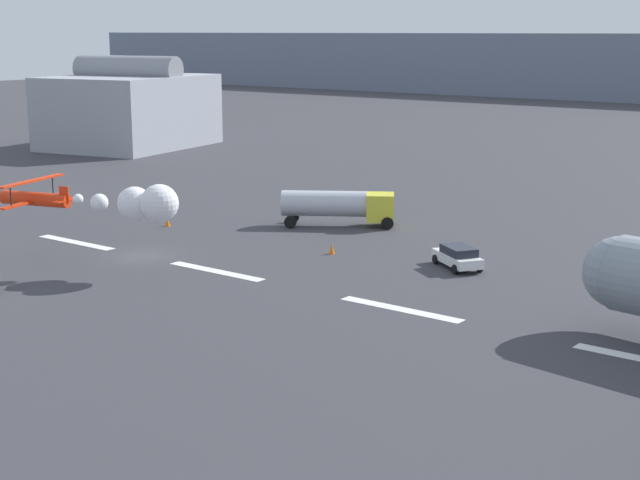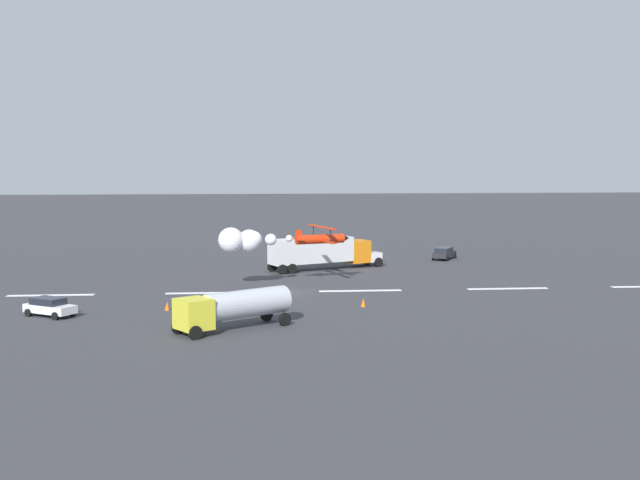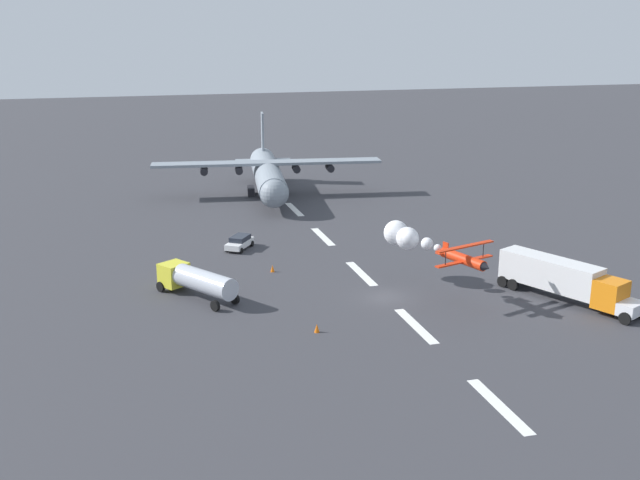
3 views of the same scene
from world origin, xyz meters
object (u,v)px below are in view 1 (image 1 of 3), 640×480
(stunt_biplane_red, at_px, (125,202))
(airport_staff_sedan, at_px, (458,256))
(traffic_cone_far, at_px, (332,249))
(traffic_cone_near, at_px, (167,222))
(fuel_tanker_truck, at_px, (340,205))

(stunt_biplane_red, height_order, airport_staff_sedan, stunt_biplane_red)
(airport_staff_sedan, relative_size, traffic_cone_far, 6.13)
(traffic_cone_far, bearing_deg, traffic_cone_near, -179.30)
(fuel_tanker_truck, height_order, airport_staff_sedan, fuel_tanker_truck)
(stunt_biplane_red, xyz_separation_m, fuel_tanker_truck, (1.99, 20.86, -2.94))
(stunt_biplane_red, relative_size, traffic_cone_far, 18.09)
(stunt_biplane_red, bearing_deg, traffic_cone_near, 126.75)
(stunt_biplane_red, distance_m, traffic_cone_near, 15.78)
(fuel_tanker_truck, bearing_deg, traffic_cone_far, -56.56)
(stunt_biplane_red, xyz_separation_m, traffic_cone_far, (7.60, 12.37, -4.31))
(fuel_tanker_truck, xyz_separation_m, traffic_cone_near, (-11.08, -8.70, -1.37))
(stunt_biplane_red, bearing_deg, traffic_cone_far, 58.42)
(traffic_cone_near, xyz_separation_m, traffic_cone_far, (16.69, 0.20, 0.00))
(fuel_tanker_truck, bearing_deg, stunt_biplane_red, -95.46)
(stunt_biplane_red, distance_m, traffic_cone_far, 15.14)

